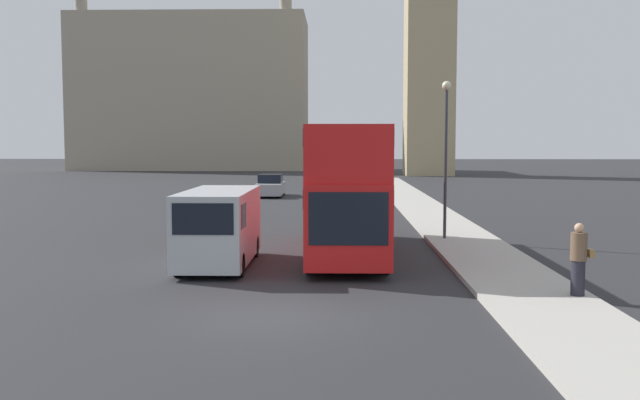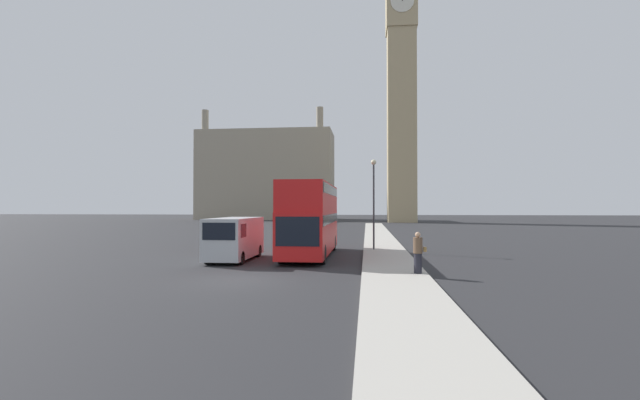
# 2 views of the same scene
# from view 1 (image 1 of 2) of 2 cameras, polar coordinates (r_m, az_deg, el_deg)

# --- Properties ---
(ground_plane) EXTENTS (300.00, 300.00, 0.00)m
(ground_plane) POSITION_cam_1_polar(r_m,az_deg,el_deg) (16.39, -3.94, -9.19)
(ground_plane) COLOR #28282B
(sidewalk_strip) EXTENTS (2.85, 120.00, 0.15)m
(sidewalk_strip) POSITION_cam_1_polar(r_m,az_deg,el_deg) (17.02, 18.40, -8.64)
(sidewalk_strip) COLOR #ADA89E
(sidewalk_strip) RESTS_ON ground_plane
(building_block_distant) EXTENTS (32.55, 13.51, 26.29)m
(building_block_distant) POSITION_cam_1_polar(r_m,az_deg,el_deg) (105.04, -10.13, 8.34)
(building_block_distant) COLOR #9E937F
(building_block_distant) RESTS_ON ground_plane
(red_double_decker_bus) EXTENTS (2.54, 10.29, 4.42)m
(red_double_decker_bus) POSITION_cam_1_polar(r_m,az_deg,el_deg) (24.69, 2.13, 1.28)
(red_double_decker_bus) COLOR red
(red_double_decker_bus) RESTS_ON ground_plane
(white_van) EXTENTS (2.06, 5.38, 2.41)m
(white_van) POSITION_cam_1_polar(r_m,az_deg,el_deg) (22.60, -8.11, -2.07)
(white_van) COLOR #B2B7BC
(white_van) RESTS_ON ground_plane
(pedestrian) EXTENTS (0.56, 0.40, 1.79)m
(pedestrian) POSITION_cam_1_polar(r_m,az_deg,el_deg) (18.66, 19.99, -4.49)
(pedestrian) COLOR #23232D
(pedestrian) RESTS_ON sidewalk_strip
(street_lamp) EXTENTS (0.36, 0.36, 6.12)m
(street_lamp) POSITION_cam_1_polar(r_m,az_deg,el_deg) (28.18, 10.04, 5.02)
(street_lamp) COLOR #38383D
(street_lamp) RESTS_ON sidewalk_strip
(parked_sedan) EXTENTS (1.83, 4.55, 1.60)m
(parked_sedan) POSITION_cam_1_polar(r_m,az_deg,el_deg) (51.57, -3.98, 1.09)
(parked_sedan) COLOR #99999E
(parked_sedan) RESTS_ON ground_plane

